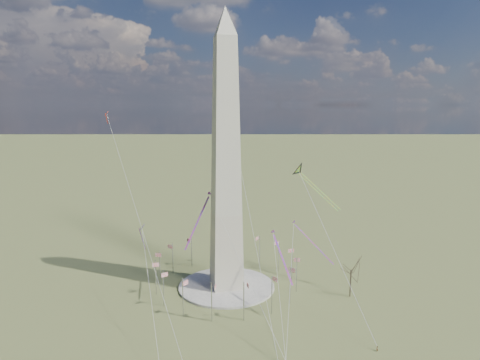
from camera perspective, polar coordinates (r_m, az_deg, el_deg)
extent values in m
plane|color=#576633|center=(166.07, -1.79, -14.10)|extent=(2000.00, 2000.00, 0.00)
cylinder|color=beige|center=(165.91, -1.80, -13.98)|extent=(36.00, 36.00, 0.80)
pyramid|color=#B9B3A3|center=(154.20, -2.00, 20.45)|extent=(9.90, 9.90, 10.00)
cylinder|color=silver|center=(170.44, 6.94, -11.16)|extent=(0.36, 0.36, 13.00)
cube|color=red|center=(169.75, 6.82, -9.34)|extent=(2.40, 0.08, 1.50)
cylinder|color=silver|center=(178.54, 5.19, -10.13)|extent=(0.36, 0.36, 13.00)
cube|color=red|center=(177.72, 4.93, -8.41)|extent=(2.25, 0.99, 1.50)
cylinder|color=silver|center=(184.46, 2.65, -9.43)|extent=(0.36, 0.36, 13.00)
cube|color=red|center=(183.36, 2.30, -7.80)|extent=(1.75, 1.75, 1.50)
cylinder|color=silver|center=(187.53, -0.35, -9.09)|extent=(0.36, 0.36, 13.00)
cube|color=red|center=(186.07, -0.75, -7.52)|extent=(0.99, 2.25, 1.50)
cylinder|color=silver|center=(187.43, -3.49, -9.12)|extent=(0.36, 0.36, 13.00)
cube|color=red|center=(185.55, -3.91, -7.60)|extent=(0.08, 2.40, 1.50)
cylinder|color=silver|center=(184.17, -6.47, -9.51)|extent=(0.36, 0.36, 13.00)
cube|color=red|center=(181.87, -6.86, -8.01)|extent=(0.99, 2.25, 1.50)
cylinder|color=silver|center=(178.09, -8.96, -10.27)|extent=(0.36, 0.36, 13.00)
cube|color=red|center=(175.40, -9.28, -8.76)|extent=(1.75, 1.75, 1.50)
cylinder|color=silver|center=(169.88, -10.64, -11.34)|extent=(0.36, 0.36, 13.00)
cube|color=red|center=(166.89, -10.85, -9.79)|extent=(2.25, 0.99, 1.50)
cylinder|color=silver|center=(160.57, -11.15, -12.64)|extent=(0.36, 0.36, 13.00)
cube|color=red|center=(157.41, -11.19, -11.04)|extent=(2.40, 0.08, 1.50)
cylinder|color=silver|center=(151.51, -10.18, -14.03)|extent=(0.36, 0.36, 13.00)
cube|color=red|center=(148.36, -10.02, -12.34)|extent=(2.25, 0.99, 1.50)
cylinder|color=silver|center=(144.25, -7.63, -15.24)|extent=(0.36, 0.36, 13.00)
cube|color=red|center=(141.32, -7.26, -13.43)|extent=(1.75, 1.75, 1.50)
cylinder|color=silver|center=(140.23, -3.80, -15.94)|extent=(0.36, 0.36, 13.00)
cube|color=red|center=(137.74, -3.29, -14.00)|extent=(0.99, 2.25, 1.50)
cylinder|color=silver|center=(140.37, 0.50, -15.89)|extent=(0.36, 0.36, 13.00)
cube|color=red|center=(138.44, 1.04, -13.86)|extent=(0.08, 2.40, 1.50)
cylinder|color=silver|center=(144.62, 4.26, -15.11)|extent=(0.36, 0.36, 13.00)
cube|color=red|center=(143.24, 4.69, -13.05)|extent=(0.99, 2.25, 1.50)
cylinder|color=silver|center=(152.04, 6.70, -13.85)|extent=(0.36, 0.36, 13.00)
cube|color=red|center=(151.09, 6.95, -11.83)|extent=(1.75, 1.75, 1.50)
cylinder|color=silver|center=(161.16, 7.54, -12.45)|extent=(0.36, 0.36, 13.00)
cube|color=red|center=(160.44, 7.60, -10.52)|extent=(2.25, 0.99, 1.50)
cylinder|color=#4C3B2E|center=(161.70, 14.52, -13.18)|extent=(0.47, 0.47, 10.06)
imported|color=gray|center=(133.50, 17.81, -20.63)|extent=(0.70, 0.67, 1.61)
cube|color=#E1B50B|center=(173.81, 10.69, -1.44)|extent=(11.16, 14.77, 12.68)
cube|color=#E1B50B|center=(171.82, 10.32, -1.56)|extent=(11.16, 14.77, 12.68)
cube|color=#311663|center=(152.60, -12.95, -6.19)|extent=(2.23, 3.28, 2.49)
cube|color=red|center=(153.78, -12.89, -7.67)|extent=(2.24, 2.59, 8.62)
cube|color=red|center=(144.80, 5.69, -10.38)|extent=(1.11, 18.02, 11.28)
cube|color=red|center=(151.25, -5.67, -5.55)|extent=(11.81, 18.88, 13.61)
cube|color=red|center=(169.99, 9.80, -8.38)|extent=(10.07, 16.46, 11.76)
cube|color=red|center=(182.26, -17.39, 8.47)|extent=(1.44, 2.30, 1.87)
cube|color=red|center=(182.31, -17.36, 7.82)|extent=(0.93, 1.55, 4.30)
cube|color=white|center=(191.50, -2.43, 14.20)|extent=(1.62, 2.36, 1.80)
cube|color=white|center=(191.37, -2.42, 13.61)|extent=(1.19, 1.34, 4.14)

